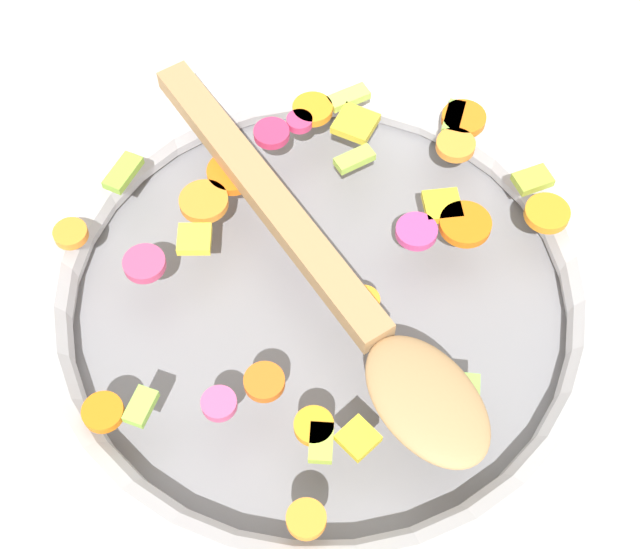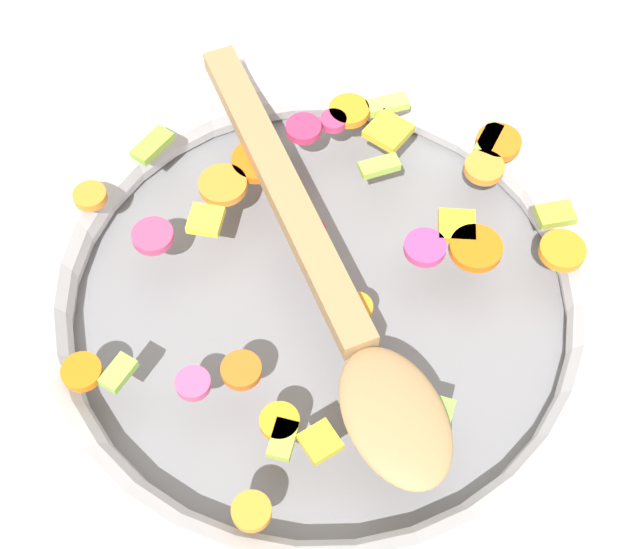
# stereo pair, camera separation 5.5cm
# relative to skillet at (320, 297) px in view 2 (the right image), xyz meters

# --- Properties ---
(ground_plane) EXTENTS (4.00, 4.00, 0.00)m
(ground_plane) POSITION_rel_skillet_xyz_m (0.00, 0.00, -0.02)
(ground_plane) COLOR beige
(skillet) EXTENTS (0.42, 0.42, 0.05)m
(skillet) POSITION_rel_skillet_xyz_m (0.00, 0.00, 0.00)
(skillet) COLOR slate
(skillet) RESTS_ON ground_plane
(chopped_vegetables) EXTENTS (0.29, 0.34, 0.01)m
(chopped_vegetables) POSITION_rel_skillet_xyz_m (0.02, -0.03, 0.03)
(chopped_vegetables) COLOR orange
(chopped_vegetables) RESTS_ON skillet
(wooden_spoon) EXTENTS (0.34, 0.14, 0.01)m
(wooden_spoon) POSITION_rel_skillet_xyz_m (-0.02, 0.01, 0.04)
(wooden_spoon) COLOR #A87F51
(wooden_spoon) RESTS_ON chopped_vegetables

